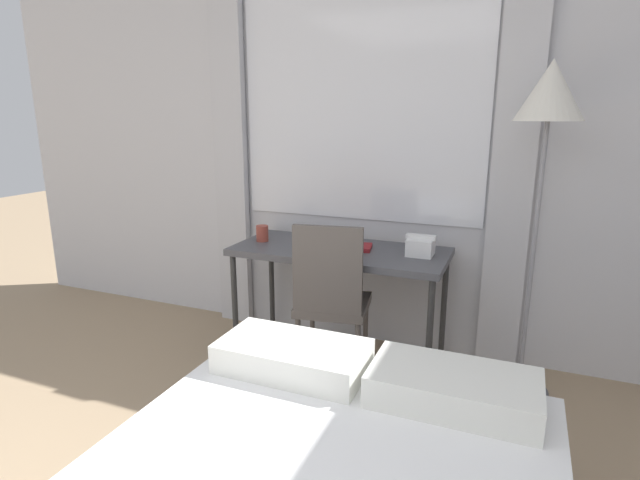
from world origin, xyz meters
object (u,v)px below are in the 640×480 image
telephone (421,246)px  desk_chair (331,295)px  desk (340,258)px  book (354,247)px  standing_lamp (547,123)px  mug (262,233)px

telephone → desk_chair: bearing=-143.9°
desk → book: size_ratio=5.42×
standing_lamp → desk: bearing=179.1°
desk_chair → standing_lamp: standing_lamp is taller
desk → standing_lamp: bearing=-0.9°
desk → standing_lamp: size_ratio=0.73×
book → telephone: bearing=2.1°
standing_lamp → book: 1.24m
mug → desk_chair: bearing=-24.3°
desk → telephone: (0.48, 0.04, 0.11)m
standing_lamp → book: size_ratio=7.44×
desk → telephone: telephone is taller
desk_chair → telephone: desk_chair is taller
telephone → book: telephone is taller
desk → desk_chair: (0.05, -0.28, -0.14)m
book → mug: (-0.61, -0.04, 0.04)m
desk → desk_chair: desk_chair is taller
desk → mug: 0.54m
standing_lamp → telephone: (-0.60, 0.05, -0.70)m
desk → standing_lamp: 1.35m
standing_lamp → telephone: bearing=174.9°
mug → telephone: bearing=3.1°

